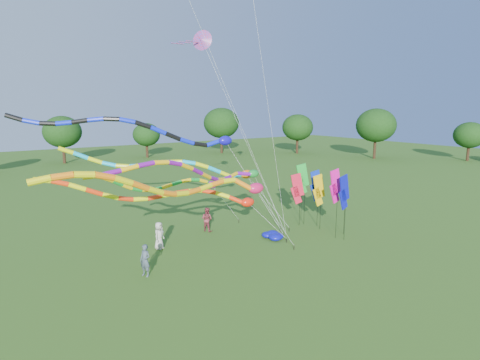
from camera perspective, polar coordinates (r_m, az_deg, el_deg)
ground at (r=24.99m, az=8.20°, el=-11.70°), size 160.00×160.00×0.00m
tree_ring at (r=27.18m, az=6.38°, el=2.51°), size 114.29×114.69×9.71m
tube_kite_red at (r=25.32m, az=-9.00°, el=-2.21°), size 14.72×3.82×6.16m
tube_kite_orange at (r=20.90m, az=-6.68°, el=-0.84°), size 15.18×2.05×7.32m
tube_kite_purple at (r=23.18m, az=-4.71°, el=1.04°), size 14.72×4.52×7.37m
tube_kite_blue at (r=25.83m, az=-12.59°, el=6.70°), size 16.07×5.72×9.54m
tube_kite_cyan at (r=27.64m, az=-8.21°, el=1.80°), size 14.59×5.39×7.38m
tube_kite_green at (r=27.38m, az=-9.50°, el=-0.54°), size 12.42×3.36×6.17m
delta_kite_high_c at (r=27.62m, az=-5.45°, el=19.22°), size 7.29×3.81×14.67m
banner_pole_green at (r=32.08m, az=8.85°, el=0.13°), size 1.13×0.43×4.97m
banner_pole_violet at (r=33.06m, az=8.62°, el=-0.19°), size 1.10×0.52×4.61m
banner_pole_blue_b at (r=31.81m, az=10.73°, el=-0.81°), size 1.16×0.20×4.53m
banner_pole_orange at (r=31.03m, az=11.11°, el=-1.44°), size 1.16×0.24×4.35m
banner_pole_magenta_b at (r=30.00m, az=14.63°, el=-1.64°), size 1.10×0.51×4.53m
banner_pole_magenta_a at (r=28.97m, az=13.41°, el=-0.88°), size 1.16×0.10×5.10m
banner_pole_red at (r=31.81m, az=8.13°, el=-1.24°), size 1.10×0.52×4.25m
banner_pole_blue_a at (r=28.73m, az=14.58°, el=-1.71°), size 1.16×0.20×4.76m
blue_nylon_heap at (r=29.00m, az=4.79°, el=-7.98°), size 1.55×1.57×0.54m
person_a at (r=27.42m, az=-11.44°, el=-7.74°), size 1.06×1.01×1.83m
person_b at (r=23.38m, az=-13.34°, el=-11.06°), size 0.69×0.79×1.83m
person_c at (r=30.67m, az=-4.73°, el=-5.59°), size 1.04×1.12×1.85m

